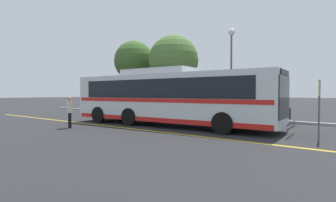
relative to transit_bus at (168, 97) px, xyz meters
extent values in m
plane|color=#262628|center=(0.46, 0.37, -1.66)|extent=(220.00, 220.00, 0.00)
cube|color=gold|center=(0.02, -2.20, -1.66)|extent=(32.25, 0.20, 0.01)
cube|color=#99999E|center=(0.02, 5.38, -1.59)|extent=(40.25, 0.36, 0.15)
cube|color=silver|center=(0.02, 0.00, -0.05)|extent=(12.36, 3.19, 2.57)
cube|color=black|center=(0.02, 0.00, 0.44)|extent=(10.65, 3.14, 1.01)
cube|color=red|center=(0.02, 0.00, -0.19)|extent=(12.12, 3.22, 0.20)
cube|color=red|center=(0.02, 0.00, -1.22)|extent=(12.12, 3.21, 0.24)
cube|color=black|center=(6.15, 0.32, 0.00)|extent=(0.16, 2.26, 1.89)
cube|color=black|center=(6.15, 0.32, 1.08)|extent=(0.13, 1.79, 0.24)
cube|color=silver|center=(-0.60, -0.03, 1.41)|extent=(4.39, 2.27, 0.35)
cube|color=black|center=(6.43, 0.33, -1.11)|extent=(0.14, 1.92, 0.04)
cube|color=black|center=(6.43, 0.33, -1.31)|extent=(0.14, 1.92, 0.04)
cylinder|color=black|center=(3.74, 1.42, -1.16)|extent=(1.01, 0.33, 1.00)
cylinder|color=black|center=(3.87, -1.03, -1.16)|extent=(1.01, 0.33, 1.00)
cylinder|color=black|center=(-1.88, 1.14, -1.16)|extent=(1.01, 0.33, 1.00)
cylinder|color=black|center=(-1.76, -1.32, -1.16)|extent=(1.01, 0.33, 1.00)
cylinder|color=black|center=(-4.45, 1.00, -1.16)|extent=(1.01, 0.33, 1.00)
cylinder|color=black|center=(-4.32, -1.45, -1.16)|extent=(1.01, 0.33, 1.00)
cube|color=black|center=(-10.78, 4.37, -1.10)|extent=(4.80, 1.90, 0.51)
cube|color=black|center=(-10.66, 4.37, -0.55)|extent=(2.05, 1.58, 0.60)
cylinder|color=black|center=(-12.21, 3.50, -1.36)|extent=(0.61, 0.22, 0.60)
cylinder|color=black|center=(-12.28, 5.12, -1.36)|extent=(0.61, 0.22, 0.60)
cylinder|color=black|center=(-9.28, 3.62, -1.36)|extent=(0.61, 0.22, 0.60)
cylinder|color=black|center=(-9.35, 5.24, -1.36)|extent=(0.61, 0.22, 0.60)
cube|color=#9E9EA3|center=(-3.66, 4.00, -1.08)|extent=(4.81, 1.89, 0.56)
cube|color=black|center=(-3.78, 4.01, -0.56)|extent=(2.06, 1.56, 0.49)
cylinder|color=black|center=(-2.16, 4.72, -1.36)|extent=(0.61, 0.23, 0.60)
cylinder|color=black|center=(-2.23, 3.14, -1.36)|extent=(0.61, 0.23, 0.60)
cylinder|color=black|center=(-5.09, 4.86, -1.36)|extent=(0.61, 0.23, 0.60)
cylinder|color=black|center=(-5.17, 3.28, -1.36)|extent=(0.61, 0.23, 0.60)
cube|color=black|center=(3.13, 4.23, -1.01)|extent=(4.62, 2.10, 0.69)
cube|color=black|center=(3.02, 4.24, -0.39)|extent=(1.98, 1.76, 0.55)
cylinder|color=black|center=(4.58, 5.08, -1.36)|extent=(0.61, 0.22, 0.60)
cylinder|color=black|center=(4.50, 3.27, -1.36)|extent=(0.61, 0.22, 0.60)
cylinder|color=black|center=(1.76, 5.20, -1.36)|extent=(0.61, 0.22, 0.60)
cylinder|color=black|center=(1.68, 3.38, -1.36)|extent=(0.61, 0.22, 0.60)
cylinder|color=black|center=(-3.62, -3.92, -1.26)|extent=(0.14, 0.14, 0.81)
cylinder|color=black|center=(-3.47, -3.98, -1.26)|extent=(0.14, 0.14, 0.81)
cube|color=beige|center=(-3.54, -3.95, -0.54)|extent=(0.47, 0.37, 0.64)
sphere|color=#9E704C|center=(-3.54, -3.95, -0.11)|extent=(0.22, 0.22, 0.22)
cylinder|color=#59595E|center=(7.59, -0.57, -0.48)|extent=(0.07, 0.07, 2.35)
cube|color=yellow|center=(7.59, -0.57, 0.36)|extent=(0.05, 0.40, 0.56)
cylinder|color=#59595E|center=(1.01, 6.50, 1.40)|extent=(0.14, 0.14, 6.12)
sphere|color=silver|center=(1.01, 6.50, 4.71)|extent=(0.50, 0.50, 0.50)
cylinder|color=#513823|center=(-10.21, 7.75, 0.17)|extent=(0.28, 0.28, 3.66)
sphere|color=#3D6028|center=(-10.21, 7.75, 3.54)|extent=(4.12, 4.12, 4.12)
cylinder|color=#513823|center=(-5.15, 7.69, -0.08)|extent=(0.28, 0.28, 3.16)
sphere|color=#4C7033|center=(-5.15, 7.69, 3.22)|extent=(4.57, 4.57, 4.57)
camera|label=1|loc=(8.96, -11.88, 0.18)|focal=28.00mm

